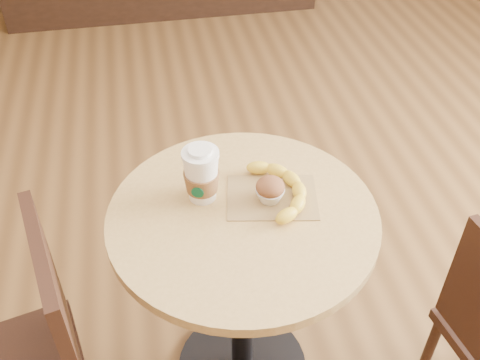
{
  "coord_description": "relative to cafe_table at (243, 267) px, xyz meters",
  "views": [
    {
      "loc": [
        -0.21,
        -0.95,
        1.77
      ],
      "look_at": [
        0.0,
        0.12,
        0.83
      ],
      "focal_mm": 42.0,
      "sensor_mm": 36.0,
      "label": 1
    }
  ],
  "objects": [
    {
      "name": "coffee_cup",
      "position": [
        -0.09,
        0.08,
        0.29
      ],
      "size": [
        0.1,
        0.1,
        0.16
      ],
      "rotation": [
        0.0,
        0.0,
        -0.37
      ],
      "color": "white",
      "rests_on": "cafe_table"
    },
    {
      "name": "muffin",
      "position": [
        0.08,
        0.03,
        0.25
      ],
      "size": [
        0.08,
        0.08,
        0.07
      ],
      "color": "silver",
      "rests_on": "kraft_bag"
    },
    {
      "name": "banana",
      "position": [
        0.12,
        0.05,
        0.23
      ],
      "size": [
        0.17,
        0.28,
        0.04
      ],
      "primitive_type": null,
      "rotation": [
        0.0,
        0.0,
        0.06
      ],
      "color": "yellow",
      "rests_on": "kraft_bag"
    },
    {
      "name": "kraft_bag",
      "position": [
        0.09,
        0.04,
        0.21
      ],
      "size": [
        0.27,
        0.22,
        0.0
      ],
      "primitive_type": "cube",
      "rotation": [
        0.0,
        0.0,
        -0.18
      ],
      "color": "olive",
      "rests_on": "cafe_table"
    },
    {
      "name": "cafe_table",
      "position": [
        0.0,
        0.0,
        0.0
      ],
      "size": [
        0.71,
        0.71,
        0.75
      ],
      "color": "black",
      "rests_on": "ground"
    }
  ]
}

